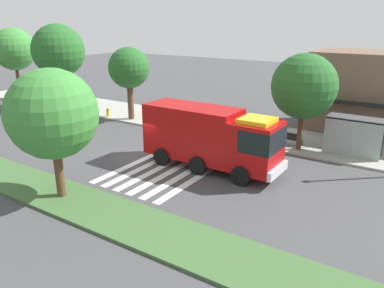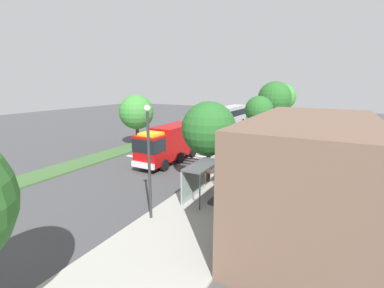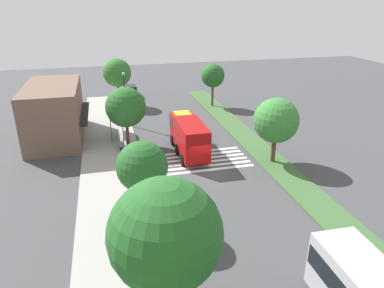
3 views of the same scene
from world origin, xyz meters
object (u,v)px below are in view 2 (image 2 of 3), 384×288
bus_stop_shelter (198,173)px  median_tree_far_west (136,112)px  transit_bus (230,115)px  parked_car_west (263,125)px  sidewalk_tree_west (275,98)px  fire_truck (168,143)px  fire_hydrant (258,138)px  street_lamp (149,154)px  sidewalk_tree_east (209,129)px  bench_near_shelter (220,174)px  sidewalk_tree_far_west (283,97)px  sidewalk_tree_center (259,110)px

bus_stop_shelter → median_tree_far_west: 18.16m
transit_bus → parked_car_west: bearing=-105.6°
bus_stop_shelter → sidewalk_tree_west: sidewalk_tree_west is taller
fire_truck → fire_hydrant: (-14.28, 5.50, -1.57)m
parked_car_west → street_lamp: bearing=3.0°
bus_stop_shelter → sidewalk_tree_east: 4.19m
fire_truck → bench_near_shelter: (2.53, 6.69, -1.47)m
bus_stop_shelter → parked_car_west: bearing=-174.5°
fire_truck → sidewalk_tree_far_west: 29.18m
transit_bus → fire_hydrant: 14.37m
fire_truck → street_lamp: (10.46, 5.60, 1.97)m
sidewalk_tree_west → fire_hydrant: 8.50m
street_lamp → median_tree_far_west: size_ratio=1.04×
parked_car_west → sidewalk_tree_west: sidewalk_tree_west is taller
fire_hydrant → parked_car_west: bearing=-169.7°
street_lamp → fire_hydrant: (-24.74, -0.10, -3.54)m
transit_bus → bench_near_shelter: (28.25, 9.71, -1.57)m
street_lamp → median_tree_far_west: street_lamp is taller
fire_truck → sidewalk_tree_far_west: size_ratio=1.12×
parked_car_west → fire_hydrant: (9.33, 1.70, -0.43)m
parked_car_west → sidewalk_tree_west: size_ratio=0.56×
sidewalk_tree_far_west → fire_hydrant: bearing=-2.0°
sidewalk_tree_west → sidewalk_tree_east: bearing=0.0°
parked_car_west → median_tree_far_west: bearing=-30.6°
parked_car_west → fire_hydrant: parked_car_west is taller
bench_near_shelter → sidewalk_tree_east: sidewalk_tree_east is taller
transit_bus → fire_truck: bearing=-171.7°
fire_truck → sidewalk_tree_west: 22.12m
bench_near_shelter → parked_car_west: bearing=-173.7°
bench_near_shelter → sidewalk_tree_far_west: (-30.87, -0.69, 4.93)m
sidewalk_tree_east → fire_hydrant: bearing=-178.4°
sidewalk_tree_center → sidewalk_tree_east: size_ratio=0.97×
parked_car_west → street_lamp: size_ratio=0.68×
sidewalk_tree_far_west → sidewalk_tree_east: (31.63, 0.00, -1.08)m
bus_stop_shelter → street_lamp: size_ratio=0.53×
street_lamp → parked_car_west: bearing=-177.0°
sidewalk_tree_far_west → fire_hydrant: 14.95m
bus_stop_shelter → sidewalk_tree_center: 18.62m
fire_hydrant → street_lamp: bearing=0.2°
parked_car_west → sidewalk_tree_west: 5.86m
sidewalk_tree_west → median_tree_far_west: bearing=-39.3°
street_lamp → sidewalk_tree_east: bearing=176.8°
bus_stop_shelter → median_tree_far_west: median_tree_far_west is taller
sidewalk_tree_far_west → sidewalk_tree_east: size_ratio=1.19×
median_tree_far_west → street_lamp: bearing=41.5°
street_lamp → fire_hydrant: size_ratio=9.49×
bus_stop_shelter → fire_hydrant: 20.89m
transit_bus → fire_hydrant: transit_bus is taller
fire_hydrant → bench_near_shelter: bearing=4.1°
sidewalk_tree_far_west → fire_hydrant: sidewalk_tree_far_west is taller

